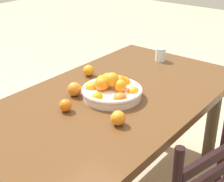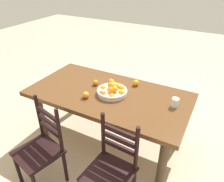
# 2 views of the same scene
# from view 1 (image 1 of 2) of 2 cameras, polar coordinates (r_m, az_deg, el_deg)

# --- Properties ---
(dining_table) EXTENTS (1.83, 0.94, 0.72)m
(dining_table) POSITION_cam_1_polar(r_m,az_deg,el_deg) (1.93, -1.05, -4.08)
(dining_table) COLOR #56361D
(dining_table) RESTS_ON ground
(fruit_bowl) EXTENTS (0.34, 0.34, 0.14)m
(fruit_bowl) POSITION_cam_1_polar(r_m,az_deg,el_deg) (1.90, -0.13, 0.25)
(fruit_bowl) COLOR silver
(fruit_bowl) RESTS_ON dining_table
(orange_loose_0) EXTENTS (0.08, 0.08, 0.08)m
(orange_loose_0) POSITION_cam_1_polar(r_m,az_deg,el_deg) (1.93, -6.32, 0.31)
(orange_loose_0) COLOR orange
(orange_loose_0) RESTS_ON dining_table
(orange_loose_1) EXTENTS (0.07, 0.07, 0.07)m
(orange_loose_1) POSITION_cam_1_polar(r_m,az_deg,el_deg) (1.78, -7.79, -2.41)
(orange_loose_1) COLOR orange
(orange_loose_1) RESTS_ON dining_table
(orange_loose_2) EXTENTS (0.07, 0.07, 0.07)m
(orange_loose_2) POSITION_cam_1_polar(r_m,az_deg,el_deg) (1.64, 1.04, -4.56)
(orange_loose_2) COLOR orange
(orange_loose_2) RESTS_ON dining_table
(orange_loose_3) EXTENTS (0.07, 0.07, 0.07)m
(orange_loose_3) POSITION_cam_1_polar(r_m,az_deg,el_deg) (2.20, -3.92, 3.45)
(orange_loose_3) COLOR orange
(orange_loose_3) RESTS_ON dining_table
(drinking_glass) EXTENTS (0.07, 0.07, 0.09)m
(drinking_glass) POSITION_cam_1_polar(r_m,az_deg,el_deg) (2.47, 8.13, 6.10)
(drinking_glass) COLOR silver
(drinking_glass) RESTS_ON dining_table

